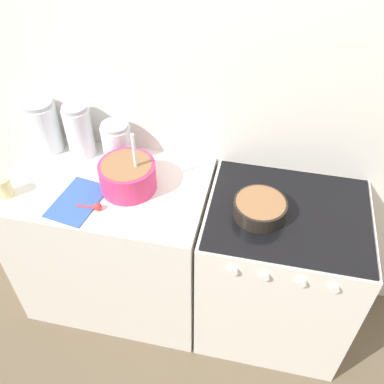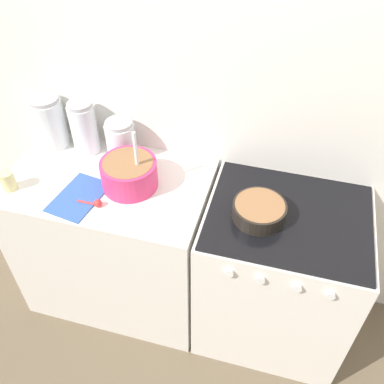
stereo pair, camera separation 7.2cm
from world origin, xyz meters
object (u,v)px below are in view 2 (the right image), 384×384
(stove, at_px, (276,276))
(tin_can, at_px, (8,181))
(storage_jar_right, at_px, (121,142))
(baking_pan, at_px, (259,210))
(storage_jar_middle, at_px, (85,130))
(mixing_bowl, at_px, (129,172))
(storage_jar_left, at_px, (50,125))

(stove, xyz_separation_m, tin_can, (-1.26, -0.17, 0.49))
(stove, relative_size, storage_jar_right, 4.40)
(baking_pan, xyz_separation_m, storage_jar_middle, (-0.91, 0.24, 0.08))
(mixing_bowl, relative_size, tin_can, 3.25)
(mixing_bowl, height_order, storage_jar_middle, mixing_bowl)
(storage_jar_middle, height_order, tin_can, storage_jar_middle)
(stove, height_order, storage_jar_left, storage_jar_left)
(storage_jar_right, bearing_deg, storage_jar_left, -180.00)
(storage_jar_left, xyz_separation_m, tin_can, (-0.03, -0.36, -0.07))
(baking_pan, bearing_deg, stove, 17.78)
(mixing_bowl, bearing_deg, storage_jar_middle, 147.56)
(storage_jar_left, bearing_deg, tin_can, -94.65)
(mixing_bowl, xyz_separation_m, storage_jar_middle, (-0.31, 0.20, 0.04))
(mixing_bowl, xyz_separation_m, baking_pan, (0.61, -0.04, -0.04))
(storage_jar_left, height_order, storage_jar_right, storage_jar_left)
(stove, bearing_deg, storage_jar_left, 170.86)
(stove, relative_size, storage_jar_left, 3.27)
(mixing_bowl, bearing_deg, tin_can, -162.18)
(storage_jar_left, bearing_deg, storage_jar_right, 0.00)
(baking_pan, distance_m, storage_jar_right, 0.76)
(mixing_bowl, distance_m, storage_jar_left, 0.54)
(storage_jar_middle, bearing_deg, baking_pan, -14.74)
(storage_jar_left, bearing_deg, mixing_bowl, -21.47)
(mixing_bowl, height_order, storage_jar_right, mixing_bowl)
(baking_pan, bearing_deg, storage_jar_right, 161.64)
(storage_jar_left, distance_m, storage_jar_right, 0.38)
(storage_jar_left, height_order, storage_jar_middle, storage_jar_middle)
(baking_pan, bearing_deg, tin_can, -173.74)
(baking_pan, distance_m, storage_jar_middle, 0.95)
(baking_pan, relative_size, storage_jar_right, 1.15)
(storage_jar_left, distance_m, storage_jar_middle, 0.19)
(stove, height_order, mixing_bowl, mixing_bowl)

